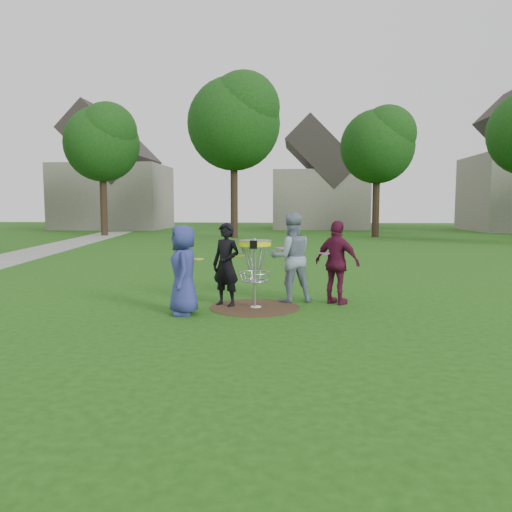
# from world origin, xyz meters

# --- Properties ---
(ground) EXTENTS (100.00, 100.00, 0.00)m
(ground) POSITION_xyz_m (0.00, 0.00, 0.00)
(ground) COLOR #19470F
(ground) RESTS_ON ground
(dirt_patch) EXTENTS (1.80, 1.80, 0.01)m
(dirt_patch) POSITION_xyz_m (0.00, 0.00, 0.00)
(dirt_patch) COLOR #47331E
(dirt_patch) RESTS_ON ground
(concrete_path) EXTENTS (7.75, 39.92, 0.02)m
(concrete_path) POSITION_xyz_m (-10.00, 8.00, 0.01)
(concrete_path) COLOR #9E9E99
(concrete_path) RESTS_ON ground
(player_blue) EXTENTS (0.72, 0.92, 1.67)m
(player_blue) POSITION_xyz_m (-1.27, -0.72, 0.83)
(player_blue) COLOR navy
(player_blue) RESTS_ON ground
(player_black) EXTENTS (0.73, 0.64, 1.68)m
(player_black) POSITION_xyz_m (-0.59, 0.14, 0.84)
(player_black) COLOR black
(player_black) RESTS_ON ground
(player_grey) EXTENTS (1.06, 0.92, 1.88)m
(player_grey) POSITION_xyz_m (0.71, 0.67, 0.94)
(player_grey) COLOR #7E8DA2
(player_grey) RESTS_ON ground
(player_maroon) EXTENTS (1.06, 0.93, 1.72)m
(player_maroon) POSITION_xyz_m (1.65, 0.49, 0.86)
(player_maroon) COLOR #591431
(player_maroon) RESTS_ON ground
(disc_on_grass) EXTENTS (0.22, 0.22, 0.02)m
(disc_on_grass) POSITION_xyz_m (0.02, 0.01, 0.01)
(disc_on_grass) COLOR white
(disc_on_grass) RESTS_ON ground
(disc_golf_basket) EXTENTS (0.66, 0.67, 1.38)m
(disc_golf_basket) POSITION_xyz_m (0.00, -0.00, 1.02)
(disc_golf_basket) COLOR #9EA0A5
(disc_golf_basket) RESTS_ON ground
(held_discs) EXTENTS (2.63, 1.28, 0.15)m
(held_discs) POSITION_xyz_m (0.14, 0.10, 1.06)
(held_discs) COLOR gold
(held_discs) RESTS_ON ground
(tree_row) EXTENTS (51.20, 17.42, 9.90)m
(tree_row) POSITION_xyz_m (0.44, 20.67, 6.21)
(tree_row) COLOR #38281C
(tree_row) RESTS_ON ground
(house_row) EXTENTS (44.50, 10.65, 11.62)m
(house_row) POSITION_xyz_m (4.78, 33.07, 4.14)
(house_row) COLOR gray
(house_row) RESTS_ON ground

